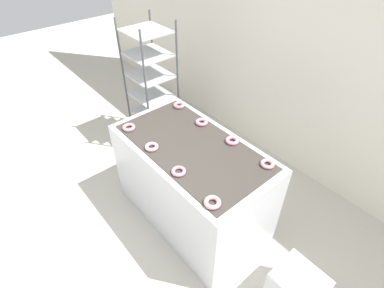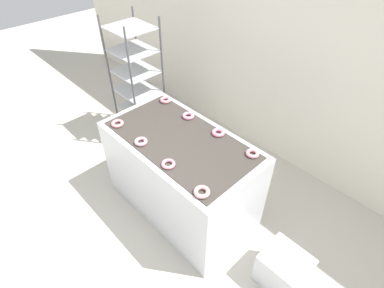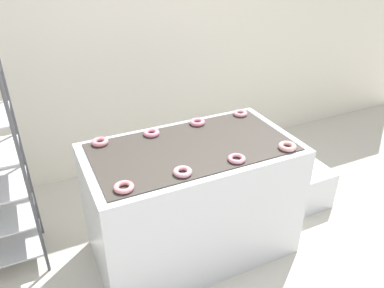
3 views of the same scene
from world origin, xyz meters
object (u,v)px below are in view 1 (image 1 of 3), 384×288
(donut_near_midright, at_px, (179,171))
(donut_far_right, at_px, (267,164))
(fryer_machine, at_px, (192,183))
(donut_near_left, at_px, (129,127))
(baking_rack_cart, at_px, (151,85))
(donut_near_midleft, at_px, (152,147))
(donut_far_midright, at_px, (232,141))
(donut_far_left, at_px, (179,105))
(donut_far_midleft, at_px, (202,122))
(donut_near_right, at_px, (212,202))

(donut_near_midright, distance_m, donut_far_right, 0.72)
(fryer_machine, relative_size, donut_near_left, 12.54)
(donut_near_left, bearing_deg, baking_rack_cart, 135.22)
(fryer_machine, xyz_separation_m, donut_near_midleft, (-0.20, -0.29, 0.49))
(donut_near_left, distance_m, donut_near_midleft, 0.37)
(fryer_machine, relative_size, donut_far_midright, 12.53)
(donut_near_midright, bearing_deg, donut_far_left, 141.37)
(donut_near_midleft, height_order, donut_far_right, donut_near_midleft)
(donut_far_right, bearing_deg, donut_far_midleft, -178.76)
(donut_near_left, bearing_deg, donut_near_right, -0.95)
(donut_near_left, xyz_separation_m, donut_far_midleft, (0.38, 0.57, 0.00))
(baking_rack_cart, bearing_deg, donut_far_right, -5.04)
(donut_near_midleft, relative_size, donut_near_right, 0.95)
(baking_rack_cart, relative_size, donut_far_left, 13.62)
(baking_rack_cart, distance_m, donut_near_left, 1.09)
(donut_near_left, bearing_deg, donut_near_midright, -0.44)
(baking_rack_cart, xyz_separation_m, donut_near_midleft, (1.14, -0.76, 0.14))
(donut_far_midright, bearing_deg, donut_near_left, -142.18)
(donut_far_midright, bearing_deg, donut_near_midleft, -123.40)
(donut_far_midleft, height_order, donut_far_midright, same)
(donut_near_right, height_order, donut_far_left, same)
(donut_far_left, xyz_separation_m, donut_far_midright, (0.76, -0.01, -0.00))
(donut_near_midright, bearing_deg, donut_far_right, 56.32)
(baking_rack_cart, xyz_separation_m, donut_far_midleft, (1.14, -0.19, 0.14))
(donut_near_right, relative_size, donut_far_midleft, 1.05)
(donut_near_midleft, height_order, donut_far_left, donut_far_left)
(donut_near_midright, bearing_deg, fryer_machine, 122.01)
(donut_near_left, height_order, donut_far_midleft, donut_far_midleft)
(fryer_machine, bearing_deg, donut_far_midright, 58.10)
(fryer_machine, xyz_separation_m, donut_far_right, (0.58, 0.30, 0.49))
(fryer_machine, height_order, donut_far_right, donut_far_right)
(donut_near_midleft, bearing_deg, baking_rack_cart, 146.32)
(donut_near_midleft, bearing_deg, donut_near_left, -179.80)
(donut_near_midleft, xyz_separation_m, donut_far_left, (-0.37, 0.59, 0.00))
(baking_rack_cart, relative_size, donut_far_right, 14.17)
(donut_far_midleft, relative_size, donut_far_right, 1.04)
(donut_near_midright, relative_size, donut_far_midright, 0.97)
(donut_near_left, bearing_deg, donut_far_midright, 37.82)
(fryer_machine, xyz_separation_m, baking_rack_cart, (-1.34, 0.47, 0.35))
(donut_near_midleft, relative_size, donut_near_midright, 1.01)
(donut_far_left, distance_m, donut_far_midright, 0.76)
(donut_near_midleft, bearing_deg, donut_far_left, 121.93)
(donut_near_right, xyz_separation_m, donut_far_midright, (-0.39, 0.61, -0.00))
(fryer_machine, xyz_separation_m, donut_near_midright, (0.18, -0.29, 0.49))
(donut_far_midright, bearing_deg, donut_far_left, 179.59)
(baking_rack_cart, distance_m, donut_far_midright, 1.54)
(donut_near_midleft, bearing_deg, donut_far_right, 37.05)
(donut_near_left, distance_m, donut_far_midleft, 0.69)
(donut_near_left, distance_m, donut_far_right, 1.29)
(donut_far_midright, bearing_deg, donut_near_midright, -90.58)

